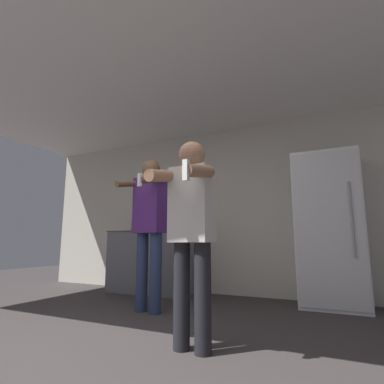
{
  "coord_description": "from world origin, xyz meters",
  "views": [
    {
      "loc": [
        1.51,
        -1.33,
        0.77
      ],
      "look_at": [
        0.54,
        0.73,
        1.15
      ],
      "focal_mm": 28.0,
      "sensor_mm": 36.0,
      "label": 1
    }
  ],
  "objects_px": {
    "refrigerator": "(329,229)",
    "person_woman_foreground": "(191,223)",
    "person_man_side": "(149,221)",
    "bottle_dark_rum": "(152,225)",
    "bottle_brown_liquor": "(178,222)",
    "bottle_amber_bourbon": "(134,225)"
  },
  "relations": [
    {
      "from": "refrigerator",
      "to": "bottle_brown_liquor",
      "type": "relative_size",
      "value": 5.7
    },
    {
      "from": "bottle_brown_liquor",
      "to": "person_man_side",
      "type": "height_order",
      "value": "person_man_side"
    },
    {
      "from": "bottle_amber_bourbon",
      "to": "bottle_dark_rum",
      "type": "height_order",
      "value": "bottle_amber_bourbon"
    },
    {
      "from": "person_man_side",
      "to": "refrigerator",
      "type": "bearing_deg",
      "value": 31.49
    },
    {
      "from": "bottle_brown_liquor",
      "to": "bottle_amber_bourbon",
      "type": "relative_size",
      "value": 1.23
    },
    {
      "from": "bottle_amber_bourbon",
      "to": "bottle_dark_rum",
      "type": "xyz_separation_m",
      "value": [
        0.36,
        0.0,
        -0.0
      ]
    },
    {
      "from": "person_woman_foreground",
      "to": "bottle_dark_rum",
      "type": "bearing_deg",
      "value": 129.46
    },
    {
      "from": "refrigerator",
      "to": "person_woman_foreground",
      "type": "bearing_deg",
      "value": -114.19
    },
    {
      "from": "bottle_dark_rum",
      "to": "person_woman_foreground",
      "type": "height_order",
      "value": "person_woman_foreground"
    },
    {
      "from": "bottle_amber_bourbon",
      "to": "refrigerator",
      "type": "bearing_deg",
      "value": 0.88
    },
    {
      "from": "bottle_brown_liquor",
      "to": "refrigerator",
      "type": "bearing_deg",
      "value": 1.23
    },
    {
      "from": "bottle_brown_liquor",
      "to": "bottle_dark_rum",
      "type": "bearing_deg",
      "value": 180.0
    },
    {
      "from": "person_woman_foreground",
      "to": "person_man_side",
      "type": "height_order",
      "value": "person_man_side"
    },
    {
      "from": "refrigerator",
      "to": "person_woman_foreground",
      "type": "height_order",
      "value": "refrigerator"
    },
    {
      "from": "bottle_brown_liquor",
      "to": "person_man_side",
      "type": "xyz_separation_m",
      "value": [
        0.21,
        -1.1,
        -0.06
      ]
    },
    {
      "from": "bottle_brown_liquor",
      "to": "person_woman_foreground",
      "type": "height_order",
      "value": "person_woman_foreground"
    },
    {
      "from": "refrigerator",
      "to": "person_man_side",
      "type": "xyz_separation_m",
      "value": [
        -1.87,
        -1.15,
        0.08
      ]
    },
    {
      "from": "bottle_dark_rum",
      "to": "person_man_side",
      "type": "distance_m",
      "value": 1.29
    },
    {
      "from": "refrigerator",
      "to": "bottle_dark_rum",
      "type": "relative_size",
      "value": 7.44
    },
    {
      "from": "bottle_brown_liquor",
      "to": "person_woman_foreground",
      "type": "xyz_separation_m",
      "value": [
        1.17,
        -1.99,
        -0.16
      ]
    },
    {
      "from": "bottle_amber_bourbon",
      "to": "person_man_side",
      "type": "xyz_separation_m",
      "value": [
        1.04,
        -1.1,
        -0.03
      ]
    },
    {
      "from": "refrigerator",
      "to": "bottle_amber_bourbon",
      "type": "height_order",
      "value": "refrigerator"
    }
  ]
}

